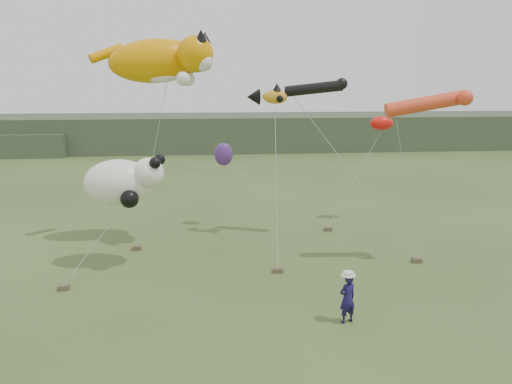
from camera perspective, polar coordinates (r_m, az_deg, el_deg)
ground at (r=18.25m, az=2.99°, el=-13.01°), size 120.00×120.00×0.00m
headland at (r=61.26m, az=-6.36°, el=6.75°), size 90.00×13.00×4.00m
festival_attendant at (r=17.10m, az=10.40°, el=-11.89°), size 0.72×0.60×1.69m
sandbag_anchors at (r=22.82m, az=-0.58°, el=-7.40°), size 15.21×6.98×0.20m
cat_kite at (r=24.17m, az=-10.40°, el=14.60°), size 5.87×3.13×2.50m
fish_kite at (r=25.03m, az=1.27°, el=10.87°), size 2.07×1.39×1.07m
tube_kites at (r=23.40m, az=14.13°, el=10.59°), size 6.98×6.16×1.69m
panda_kite at (r=21.84m, az=-14.89°, el=1.19°), size 3.43×2.22×2.13m
misc_kites at (r=27.71m, az=5.14°, el=6.05°), size 10.03×0.94×2.60m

